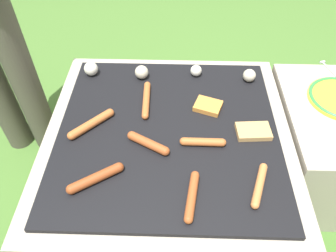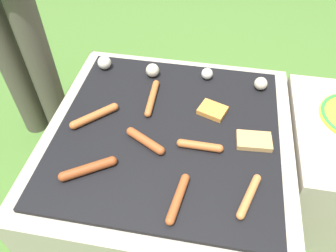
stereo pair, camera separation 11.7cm
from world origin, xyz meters
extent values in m
plane|color=#47702D|center=(0.00, 0.00, 0.00)|extent=(14.00, 14.00, 0.00)
cube|color=#A89E8C|center=(0.00, 0.00, 0.21)|extent=(0.90, 0.90, 0.42)
cube|color=black|center=(0.00, 0.00, 0.43)|extent=(0.79, 0.79, 0.02)
cube|color=#A89E8C|center=(0.68, 0.12, 0.22)|extent=(0.44, 0.58, 0.44)
cylinder|color=#4C473D|center=(-0.63, 0.30, 0.41)|extent=(0.12, 0.12, 0.82)
cylinder|color=#B7602D|center=(-0.09, 0.14, 0.45)|extent=(0.03, 0.18, 0.03)
sphere|color=#B7602D|center=(-0.09, 0.05, 0.45)|extent=(0.03, 0.03, 0.03)
sphere|color=#B7602D|center=(-0.09, 0.23, 0.45)|extent=(0.03, 0.03, 0.03)
cylinder|color=#93421E|center=(-0.22, -0.23, 0.45)|extent=(0.15, 0.11, 0.03)
sphere|color=#93421E|center=(-0.15, -0.18, 0.45)|extent=(0.03, 0.03, 0.03)
sphere|color=#93421E|center=(-0.29, -0.27, 0.45)|extent=(0.03, 0.03, 0.03)
cylinder|color=#A34C23|center=(0.08, -0.28, 0.45)|extent=(0.05, 0.15, 0.03)
sphere|color=#A34C23|center=(0.09, -0.20, 0.45)|extent=(0.03, 0.03, 0.03)
sphere|color=#A34C23|center=(0.07, -0.36, 0.45)|extent=(0.03, 0.03, 0.03)
cylinder|color=#B7602D|center=(-0.28, 0.01, 0.45)|extent=(0.14, 0.14, 0.03)
sphere|color=#B7602D|center=(-0.22, 0.07, 0.45)|extent=(0.03, 0.03, 0.03)
sphere|color=#B7602D|center=(-0.34, -0.05, 0.45)|extent=(0.03, 0.03, 0.03)
cylinder|color=#B7602D|center=(0.12, -0.07, 0.45)|extent=(0.13, 0.03, 0.03)
sphere|color=#B7602D|center=(0.19, -0.07, 0.45)|extent=(0.03, 0.03, 0.03)
sphere|color=#B7602D|center=(0.06, -0.07, 0.45)|extent=(0.03, 0.03, 0.03)
cylinder|color=#A34C23|center=(-0.07, -0.08, 0.45)|extent=(0.13, 0.09, 0.03)
sphere|color=#A34C23|center=(-0.01, -0.11, 0.45)|extent=(0.03, 0.03, 0.03)
sphere|color=#A34C23|center=(-0.13, -0.05, 0.45)|extent=(0.03, 0.03, 0.03)
cylinder|color=#C6753D|center=(0.29, -0.23, 0.45)|extent=(0.07, 0.15, 0.03)
sphere|color=#C6753D|center=(0.31, -0.17, 0.45)|extent=(0.03, 0.03, 0.03)
sphere|color=#C6753D|center=(0.27, -0.30, 0.45)|extent=(0.03, 0.03, 0.03)
cube|color=#D18438|center=(0.15, 0.12, 0.45)|extent=(0.12, 0.11, 0.02)
cube|color=tan|center=(0.31, -0.01, 0.45)|extent=(0.13, 0.09, 0.02)
sphere|color=silver|center=(-0.34, 0.31, 0.46)|extent=(0.06, 0.06, 0.06)
sphere|color=beige|center=(-0.12, 0.30, 0.46)|extent=(0.06, 0.06, 0.06)
sphere|color=silver|center=(0.11, 0.32, 0.46)|extent=(0.05, 0.05, 0.05)
sphere|color=beige|center=(0.33, 0.29, 0.46)|extent=(0.05, 0.05, 0.05)
cube|color=silver|center=(0.68, 0.43, 0.44)|extent=(0.03, 0.01, 0.01)
camera|label=1|loc=(0.02, -0.80, 1.31)|focal=35.00mm
camera|label=2|loc=(0.14, -0.79, 1.31)|focal=35.00mm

